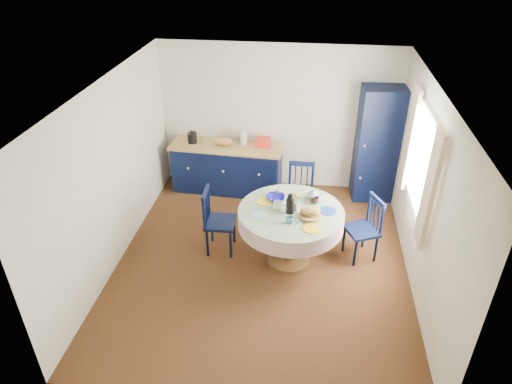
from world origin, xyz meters
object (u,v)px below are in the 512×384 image
Objects in this scene: chair_left at (217,220)px; chair_far at (300,194)px; kitchen_counter at (227,167)px; mug_c at (314,200)px; mug_b at (290,220)px; dining_table at (291,219)px; mug_d at (278,192)px; mug_a at (278,206)px; chair_right at (364,228)px; cobalt_bowl at (276,198)px; pantry_cabinet at (377,145)px.

chair_left reaches higher than chair_far.
mug_c is (1.51, -1.64, 0.46)m from kitchen_counter.
chair_far is 1.39m from mug_b.
mug_d is at bearing 119.41° from dining_table.
mug_b is at bearing -93.53° from chair_far.
mug_a is 0.52m from mug_c.
mug_d is (-0.51, 0.16, 0.00)m from mug_c.
mug_d is (-0.22, 0.38, 0.18)m from dining_table.
mug_a is at bearing -104.20° from chair_far.
chair_far is 1.21m from chair_right.
chair_far is (1.13, 0.89, -0.00)m from chair_left.
mug_a is 0.35m from mug_b.
dining_table is 5.69× the size of cobalt_bowl.
kitchen_counter reaches higher than mug_d.
mug_c is (0.21, -0.82, 0.41)m from chair_far.
cobalt_bowl is at bearing 102.09° from mug_a.
mug_b reaches higher than cobalt_bowl.
dining_table is 0.26m from mug_a.
mug_b is 0.70m from mug_d.
pantry_cabinet reaches higher than mug_a.
cobalt_bowl is (-0.52, 0.02, -0.02)m from mug_c.
chair_right is (2.22, -1.59, 0.03)m from kitchen_counter.
dining_table is at bearing -100.23° from chair_left.
kitchen_counter is 2.74m from chair_right.
mug_a is 0.37m from mug_d.
cobalt_bowl is at bearing -111.01° from chair_far.
kitchen_counter is at bearing 119.45° from mug_b.
kitchen_counter is 2.55m from pantry_cabinet.
chair_left is 8.12× the size of mug_c.
chair_right is 3.81× the size of cobalt_bowl.
kitchen_counter reaches higher than chair_left.
pantry_cabinet is 1.98× the size of chair_left.
kitchen_counter is 2.24m from dining_table.
mug_c is (-0.99, -1.73, -0.07)m from pantry_cabinet.
dining_table is 13.67× the size of mug_d.
chair_left is (-1.04, 0.16, -0.23)m from dining_table.
chair_left is 0.90m from cobalt_bowl.
mug_b is (1.04, -0.44, 0.40)m from chair_left.
mug_b is 0.57m from cobalt_bowl.
chair_left is 1.40m from mug_c.
dining_table is 1.44× the size of chair_left.
mug_c is at bearing 59.45° from mug_b.
kitchen_counter reaches higher than chair_right.
chair_far is at bearing 65.77° from mug_d.
chair_left is 0.95m from mug_d.
cobalt_bowl is at bearing 177.98° from mug_c.
kitchen_counter is at bearing 4.18° from chair_left.
chair_far is 0.94m from mug_c.
pantry_cabinet reaches higher than kitchen_counter.
dining_table is 1.49× the size of chair_right.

